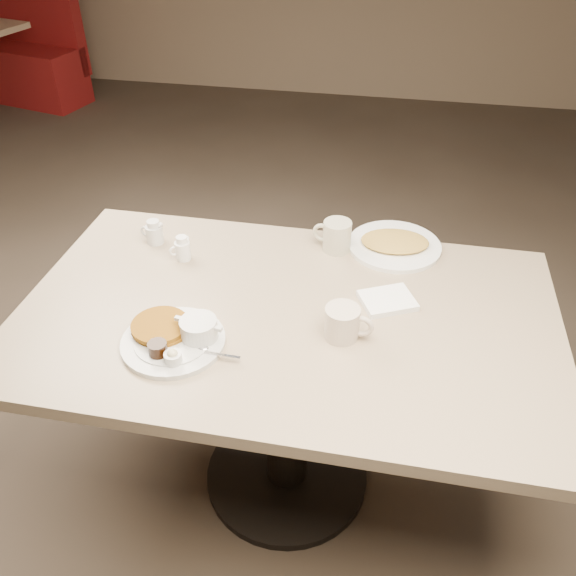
% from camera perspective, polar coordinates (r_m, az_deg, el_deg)
% --- Properties ---
extents(room, '(7.04, 8.04, 2.84)m').
position_cam_1_polar(room, '(1.34, -0.17, 19.64)').
color(room, '#4C3F33').
rests_on(room, ground).
extents(diner_table, '(1.50, 0.90, 0.75)m').
position_cam_1_polar(diner_table, '(1.77, -0.12, -6.60)').
color(diner_table, tan).
rests_on(diner_table, ground).
extents(main_plate, '(0.35, 0.31, 0.07)m').
position_cam_1_polar(main_plate, '(1.58, -10.67, -4.52)').
color(main_plate, silver).
rests_on(main_plate, diner_table).
extents(coffee_mug_near, '(0.13, 0.10, 0.09)m').
position_cam_1_polar(coffee_mug_near, '(1.56, 5.33, -3.30)').
color(coffee_mug_near, beige).
rests_on(coffee_mug_near, diner_table).
extents(napkin, '(0.18, 0.17, 0.02)m').
position_cam_1_polar(napkin, '(1.71, 9.50, -1.20)').
color(napkin, white).
rests_on(napkin, diner_table).
extents(coffee_mug_far, '(0.14, 0.11, 0.10)m').
position_cam_1_polar(coffee_mug_far, '(1.90, 4.62, 5.00)').
color(coffee_mug_far, beige).
rests_on(coffee_mug_far, diner_table).
extents(creamer_left, '(0.07, 0.06, 0.08)m').
position_cam_1_polar(creamer_left, '(1.88, -10.08, 3.71)').
color(creamer_left, white).
rests_on(creamer_left, diner_table).
extents(creamer_right, '(0.09, 0.07, 0.08)m').
position_cam_1_polar(creamer_right, '(1.98, -12.70, 5.20)').
color(creamer_right, silver).
rests_on(creamer_right, diner_table).
extents(hash_plate, '(0.33, 0.33, 0.04)m').
position_cam_1_polar(hash_plate, '(1.95, 10.16, 4.15)').
color(hash_plate, white).
rests_on(hash_plate, diner_table).
extents(booth_back_left, '(1.33, 1.47, 1.12)m').
position_cam_1_polar(booth_back_left, '(5.76, -24.61, 19.92)').
color(booth_back_left, maroon).
rests_on(booth_back_left, ground).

